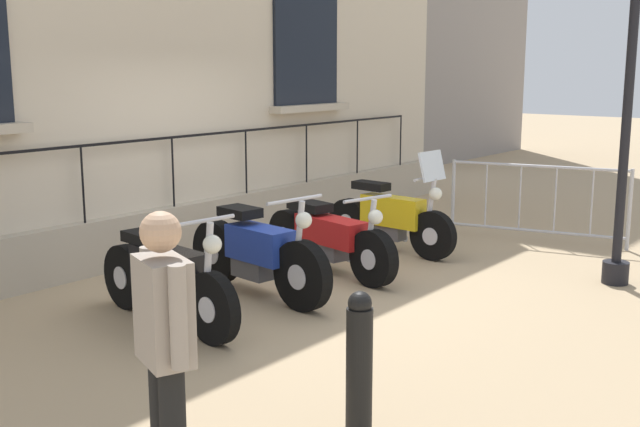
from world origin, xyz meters
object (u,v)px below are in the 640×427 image
crowd_barrier (537,200)px  motorcycle_blue (258,255)px  bollard (359,370)px  pedestrian_walking (165,343)px  motorcycle_black (167,279)px  motorcycle_red (329,239)px  motorcycle_yellow (391,219)px

crowd_barrier → motorcycle_blue: bearing=-106.4°
bollard → pedestrian_walking: 1.27m
bollard → pedestrian_walking: bearing=-111.9°
motorcycle_blue → pedestrian_walking: size_ratio=1.28×
crowd_barrier → bollard: (1.45, -6.10, -0.06)m
motorcycle_black → motorcycle_red: size_ratio=0.96×
motorcycle_blue → motorcycle_red: motorcycle_blue is taller
motorcycle_blue → motorcycle_yellow: bearing=89.8°
crowd_barrier → pedestrian_walking: 7.30m
motorcycle_blue → pedestrian_walking: bearing=-54.4°
motorcycle_black → crowd_barrier: (1.24, 5.31, 0.14)m
motorcycle_yellow → pedestrian_walking: bearing=-68.3°
bollard → crowd_barrier: bearing=103.4°
motorcycle_red → pedestrian_walking: (2.21, -4.26, 0.50)m
motorcycle_yellow → crowd_barrier: size_ratio=0.84×
motorcycle_yellow → crowd_barrier: 2.07m
motorcycle_red → motorcycle_yellow: 1.28m
motorcycle_red → bollard: (2.66, -3.14, 0.11)m
motorcycle_red → motorcycle_black: bearing=-90.7°
motorcycle_black → crowd_barrier: motorcycle_black is taller
motorcycle_blue → motorcycle_red: 1.17m
motorcycle_yellow → crowd_barrier: bearing=54.2°
motorcycle_black → motorcycle_yellow: 3.63m
bollard → motorcycle_black: bearing=163.6°
crowd_barrier → motorcycle_yellow: bearing=-125.8°
motorcycle_blue → motorcycle_red: (0.00, 1.17, -0.04)m
motorcycle_blue → bollard: bearing=-36.4°
motorcycle_blue → motorcycle_black: bearing=-91.3°
motorcycle_black → motorcycle_blue: size_ratio=0.99×
motorcycle_blue → bollard: (2.67, -1.97, 0.07)m
motorcycle_blue → pedestrian_walking: pedestrian_walking is taller
motorcycle_red → bollard: bearing=-49.7°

